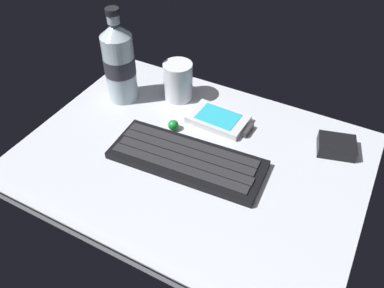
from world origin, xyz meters
TOP-DOWN VIEW (x-y plane):
  - ground_plane at (0.00, -0.23)cm, footprint 64.00×48.00cm
  - keyboard at (-0.46, -2.03)cm, footprint 29.64×12.83cm
  - handheld_device at (0.66, 11.49)cm, footprint 13.01×8.06cm
  - juice_cup at (-11.66, 15.29)cm, footprint 6.40×6.40cm
  - water_bottle at (-22.53, 9.50)cm, footprint 6.73×6.73cm
  - charger_block at (23.82, 14.30)cm, footprint 8.23×7.25cm
  - trackball_mouse at (-7.00, 5.00)cm, footprint 2.20×2.20cm

SIDE VIEW (x-z plane):
  - ground_plane at x=0.00cm, z-range -2.39..0.41cm
  - handheld_device at x=0.66cm, z-range -0.02..1.48cm
  - keyboard at x=-0.46cm, z-range -0.04..1.66cm
  - trackball_mouse at x=-7.00cm, z-range 0.00..2.20cm
  - charger_block at x=23.82cm, z-range 0.00..2.40cm
  - juice_cup at x=-11.66cm, z-range -0.34..8.16cm
  - water_bottle at x=-22.53cm, z-range -1.39..19.41cm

